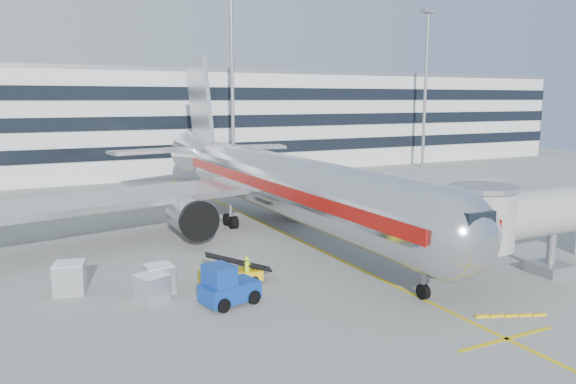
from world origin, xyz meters
name	(u,v)px	position (x,y,z in m)	size (l,w,h in m)	color
ground	(347,263)	(0.00, 0.00, 0.00)	(180.00, 180.00, 0.00)	gray
lead_in_line	(283,233)	(0.00, 10.00, 0.01)	(0.25, 70.00, 0.01)	#DBB70B
stop_bar	(507,339)	(0.00, -14.00, 0.01)	(6.00, 0.25, 0.01)	#DBB70B
main_jet	(274,181)	(0.00, 11.72, 4.23)	(50.95, 48.70, 16.06)	silver
jet_bridge	(571,213)	(12.18, -8.00, 3.87)	(17.80, 4.50, 7.00)	silver
terminal	(149,121)	(0.00, 57.95, 7.80)	(150.00, 24.25, 15.60)	silver
light_mast_centre	(232,72)	(8.00, 42.00, 14.88)	(2.40, 1.20, 25.45)	gray
light_mast_east	(426,76)	(42.00, 42.00, 14.88)	(2.40, 1.20, 25.45)	gray
belt_loader	(230,274)	(-8.73, -0.34, 0.56)	(4.19, 2.27, 1.96)	yellow
baggage_tug	(227,287)	(-10.26, -3.77, 1.02)	(3.45, 2.59, 2.34)	navy
cargo_container_left	(70,278)	(-17.78, 2.19, 0.92)	(2.08, 2.08, 1.82)	#B3B6BB
cargo_container_right	(160,278)	(-13.05, -0.03, 0.82)	(1.60, 1.60, 1.64)	#B3B6BB
cargo_container_front	(152,288)	(-13.84, -1.41, 0.80)	(1.93, 1.93, 1.60)	#B3B6BB
ramp_worker	(248,270)	(-7.84, -0.96, 0.86)	(0.63, 0.41, 1.72)	#B8F81A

